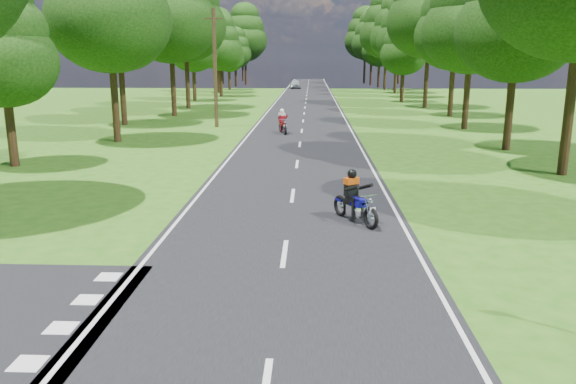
{
  "coord_description": "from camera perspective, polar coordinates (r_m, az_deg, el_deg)",
  "views": [
    {
      "loc": [
        0.63,
        -11.09,
        4.71
      ],
      "look_at": [
        0.0,
        4.0,
        1.1
      ],
      "focal_mm": 35.0,
      "sensor_mm": 36.0,
      "label": 1
    }
  ],
  "objects": [
    {
      "name": "telegraph_pole",
      "position": [
        39.66,
        -7.42,
        12.41
      ],
      "size": [
        1.2,
        0.26,
        8.0
      ],
      "color": "#382616",
      "rests_on": "ground"
    },
    {
      "name": "main_road",
      "position": [
        61.28,
        1.81,
        9.04
      ],
      "size": [
        7.0,
        140.0,
        0.02
      ],
      "primitive_type": "cube",
      "color": "black",
      "rests_on": "ground"
    },
    {
      "name": "road_markings",
      "position": [
        59.41,
        1.65,
        8.91
      ],
      "size": [
        7.4,
        140.0,
        0.01
      ],
      "color": "silver",
      "rests_on": "main_road"
    },
    {
      "name": "rider_near_blue",
      "position": [
        16.4,
        6.86,
        -0.46
      ],
      "size": [
        1.48,
        1.92,
        1.55
      ],
      "primitive_type": null,
      "rotation": [
        0.0,
        0.0,
        0.53
      ],
      "color": "#100C8E",
      "rests_on": "main_road"
    },
    {
      "name": "distant_car",
      "position": [
        90.58,
        0.74,
        10.92
      ],
      "size": [
        1.93,
        4.26,
        1.42
      ],
      "primitive_type": "imported",
      "rotation": [
        0.0,
        0.0,
        0.06
      ],
      "color": "silver",
      "rests_on": "main_road"
    },
    {
      "name": "rider_far_red",
      "position": [
        35.99,
        -0.55,
        7.2
      ],
      "size": [
        1.05,
        1.96,
        1.56
      ],
      "primitive_type": null,
      "rotation": [
        0.0,
        0.0,
        0.24
      ],
      "color": "#AE0D0D",
      "rests_on": "main_road"
    },
    {
      "name": "ground",
      "position": [
        12.07,
        -0.82,
        -9.54
      ],
      "size": [
        160.0,
        160.0,
        0.0
      ],
      "primitive_type": "plane",
      "color": "#295B14",
      "rests_on": "ground"
    },
    {
      "name": "treeline",
      "position": [
        71.25,
        3.15,
        16.28
      ],
      "size": [
        40.0,
        115.35,
        14.78
      ],
      "color": "black",
      "rests_on": "ground"
    }
  ]
}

